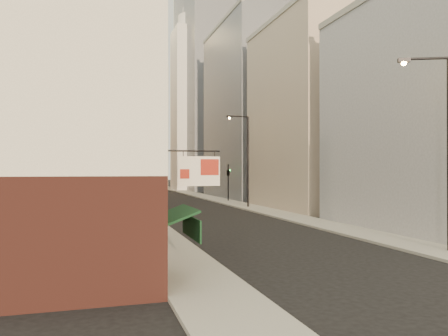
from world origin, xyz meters
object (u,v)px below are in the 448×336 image
at_px(streetlamp_near, 444,141).
at_px(traffic_light_left, 125,178).
at_px(clock_tower, 134,114).
at_px(white_tower, 192,103).
at_px(traffic_light_right, 228,172).
at_px(streetlamp_mid, 246,156).

height_order(streetlamp_near, traffic_light_left, streetlamp_near).
distance_m(streetlamp_near, traffic_light_left, 35.69).
bearing_deg(clock_tower, white_tower, -51.84).
height_order(streetlamp_near, traffic_light_right, streetlamp_near).
distance_m(clock_tower, traffic_light_right, 51.73).
bearing_deg(streetlamp_near, white_tower, 110.71).
xyz_separation_m(clock_tower, traffic_light_left, (-5.78, -53.99, -14.27)).
distance_m(streetlamp_mid, traffic_light_left, 14.01).
distance_m(clock_tower, streetlamp_mid, 60.74).
relative_size(white_tower, traffic_light_right, 8.30).
relative_size(clock_tower, traffic_light_left, 8.98).
distance_m(white_tower, streetlamp_near, 74.18).
bearing_deg(traffic_light_left, streetlamp_mid, -177.09).
height_order(traffic_light_left, traffic_light_right, same).
bearing_deg(traffic_light_left, streetlamp_near, 137.16).
relative_size(streetlamp_mid, traffic_light_right, 2.04).
relative_size(clock_tower, traffic_light_right, 8.98).
height_order(white_tower, traffic_light_left, white_tower).
distance_m(white_tower, streetlamp_mid, 47.11).
bearing_deg(traffic_light_left, traffic_light_right, -136.06).
xyz_separation_m(white_tower, streetlamp_mid, (-4.00, -45.17, -12.78)).
xyz_separation_m(clock_tower, traffic_light_right, (8.03, -49.24, -13.68)).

